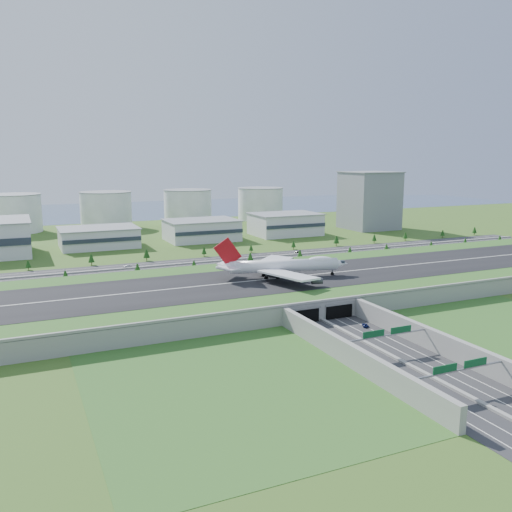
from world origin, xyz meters
name	(u,v)px	position (x,y,z in m)	size (l,w,h in m)	color
ground	(272,294)	(0.00, 0.00, 0.00)	(1200.00, 1200.00, 0.00)	#1D4816
airfield_deck	(272,287)	(0.00, -0.09, 4.12)	(520.00, 100.00, 9.20)	gray
underpass_road	(395,349)	(0.00, -99.42, 3.43)	(38.80, 120.40, 8.00)	#28282B
sign_gantry_near	(387,336)	(0.00, -95.04, 6.95)	(38.70, 0.70, 9.80)	gray
sign_gantry_far	(460,371)	(0.00, -130.04, 6.95)	(38.70, 0.70, 9.80)	gray
north_expressway	(211,262)	(0.00, 95.00, 0.06)	(560.00, 36.00, 0.12)	#28282B
tree_row	(216,255)	(3.80, 95.47, 4.65)	(505.54, 48.72, 8.49)	#3D2819
hangar_mid_a	(99,238)	(-60.00, 190.00, 7.50)	(58.00, 42.00, 15.00)	silver
hangar_mid_b	(201,230)	(25.00, 190.00, 8.50)	(58.00, 42.00, 17.00)	silver
hangar_mid_c	(285,224)	(105.00, 190.00, 9.50)	(58.00, 42.00, 19.00)	silver
office_tower	(369,201)	(200.00, 195.00, 27.50)	(46.00, 46.00, 55.00)	slate
fuel_tank_a	(14,214)	(-120.00, 310.00, 17.50)	(50.00, 50.00, 35.00)	silver
fuel_tank_b	(106,210)	(-35.00, 310.00, 17.50)	(50.00, 50.00, 35.00)	silver
fuel_tank_c	(188,207)	(50.00, 310.00, 17.50)	(50.00, 50.00, 35.00)	silver
fuel_tank_d	(260,204)	(135.00, 310.00, 17.50)	(50.00, 50.00, 35.00)	silver
bay_water	(114,211)	(0.00, 480.00, 0.03)	(1200.00, 260.00, 0.06)	#3C5072
boeing_747	(283,266)	(7.05, 1.62, 14.28)	(70.56, 65.92, 22.19)	white
car_0	(343,344)	(-9.40, -80.76, 0.85)	(1.72, 4.27, 1.46)	#A9A9AE
car_1	(407,380)	(-9.52, -117.65, 0.78)	(1.41, 4.03, 1.33)	white
car_2	(365,325)	(11.97, -65.19, 0.78)	(2.20, 4.78, 1.33)	#0E1747
car_5	(297,252)	(69.43, 101.36, 0.79)	(1.42, 4.07, 1.34)	black
car_6	(389,249)	(140.49, 85.39, 0.85)	(2.41, 5.24, 1.46)	#9D9DA1
car_7	(127,266)	(-55.29, 100.78, 0.94)	(2.30, 5.66, 1.64)	white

